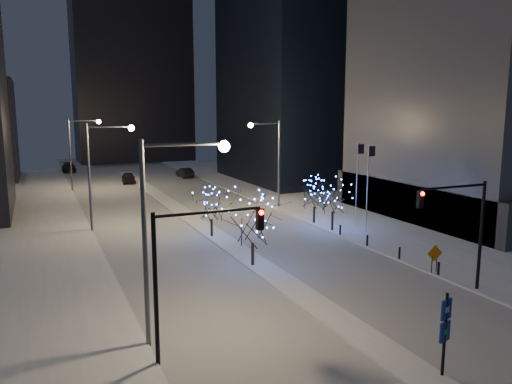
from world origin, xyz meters
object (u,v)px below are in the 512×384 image
street_lamp_w_near (166,213)px  street_lamp_east (272,152)px  construction_sign (435,256)px  car_mid (185,173)px  car_near (129,178)px  holiday_tree_plaza_near (333,196)px  traffic_signal_west (190,259)px  traffic_signal_east (463,219)px  street_lamp_w_mid (100,162)px  holiday_tree_plaza_far (314,193)px  car_far (69,168)px  street_lamp_w_far (78,144)px  holiday_tree_median_far (211,205)px  holiday_tree_median_near (253,220)px  wayfinding_sign (445,327)px

street_lamp_w_near → street_lamp_east: bearing=55.8°
street_lamp_east → construction_sign: 25.98m
street_lamp_east → car_mid: size_ratio=2.07×
car_near → holiday_tree_plaza_near: (12.00, -38.74, 2.55)m
traffic_signal_west → car_near: size_ratio=1.46×
holiday_tree_plaza_near → car_near: bearing=107.2°
traffic_signal_east → street_lamp_w_mid: bearing=124.5°
street_lamp_w_near → holiday_tree_plaza_far: bearing=44.5°
car_far → construction_sign: construction_sign is taller
street_lamp_w_far → holiday_tree_median_far: street_lamp_w_far is taller
holiday_tree_median_near → wayfinding_sign: (1.32, -17.17, -1.13)m
holiday_tree_median_far → wayfinding_sign: 26.32m
holiday_tree_median_far → holiday_tree_median_near: bearing=-90.0°
street_lamp_w_far → traffic_signal_east: 54.07m
wayfinding_sign → holiday_tree_plaza_near: bearing=53.1°
street_lamp_w_near → traffic_signal_west: (0.50, -2.00, -1.74)m
car_near → wayfinding_sign: 62.59m
street_lamp_east → traffic_signal_east: bearing=-92.3°
holiday_tree_median_near → street_lamp_w_far: bearing=101.7°
holiday_tree_median_near → holiday_tree_median_far: (0.00, 9.11, -0.52)m
holiday_tree_median_near → street_lamp_w_near: bearing=-132.6°
street_lamp_w_far → traffic_signal_west: 52.04m
car_far → construction_sign: bearing=-74.3°
holiday_tree_plaza_near → holiday_tree_median_near: bearing=-148.9°
street_lamp_w_mid → construction_sign: (19.24, -22.47, -5.16)m
street_lamp_w_mid → wayfinding_sign: bearing=-73.5°
car_mid → car_near: bearing=13.2°
street_lamp_w_near → holiday_tree_median_near: size_ratio=1.88×
street_lamp_w_far → wayfinding_sign: size_ratio=2.63×
construction_sign → wayfinding_sign: bearing=-124.6°
street_lamp_east → holiday_tree_plaza_far: bearing=-87.3°
traffic_signal_east → holiday_tree_plaza_near: 16.92m
holiday_tree_median_near → holiday_tree_plaza_far: holiday_tree_median_near is taller
traffic_signal_west → holiday_tree_plaza_far: size_ratio=1.51×
car_mid → holiday_tree_plaza_far: holiday_tree_plaza_far is taller
construction_sign → holiday_tree_plaza_near: bearing=96.6°
car_far → traffic_signal_west: bearing=-89.2°
traffic_signal_east → car_near: bearing=100.6°
holiday_tree_plaza_near → holiday_tree_plaza_far: (0.00, 3.34, -0.26)m
street_lamp_w_far → holiday_tree_median_near: 41.81m
street_lamp_w_far → street_lamp_w_near: bearing=-90.0°
car_far → street_lamp_w_mid: bearing=-89.6°
street_lamp_east → traffic_signal_east: (-1.14, -29.00, -1.69)m
traffic_signal_east → car_near: size_ratio=1.46×
car_mid → traffic_signal_west: bearing=70.9°
street_lamp_east → car_far: size_ratio=1.79×
holiday_tree_median_far → street_lamp_w_near: bearing=-114.8°
construction_sign → traffic_signal_west: bearing=-159.0°
street_lamp_w_near → traffic_signal_east: street_lamp_w_near is taller
holiday_tree_median_far → construction_sign: 19.17m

